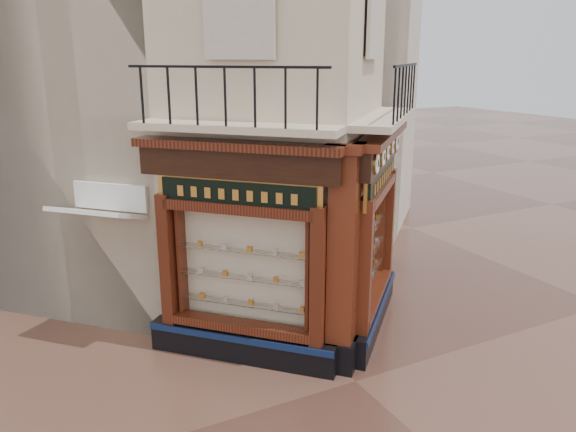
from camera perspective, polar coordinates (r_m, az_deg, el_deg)
ground at (r=9.97m, az=6.87°, el=-16.32°), size 80.00×80.00×0.00m
main_building at (r=13.96m, az=-7.22°, el=18.69°), size 11.31×11.31×12.00m
neighbour_left at (r=15.73m, az=-19.26°, el=15.82°), size 11.31×11.31×11.00m
neighbour_right at (r=17.18m, az=-2.04°, el=16.60°), size 11.31×11.31×11.00m
shopfront_left at (r=9.74m, az=-4.85°, el=-4.09°), size 2.86×2.86×3.98m
shopfront_right at (r=11.05m, az=8.76°, el=-1.77°), size 2.86×2.86×3.98m
corner_pilaster at (r=9.47m, az=5.58°, el=-4.90°), size 0.85×0.85×3.98m
balcony at (r=9.76m, az=2.79°, el=9.52°), size 5.94×2.97×1.03m
clock_a at (r=9.31m, az=8.95°, el=5.32°), size 0.30×0.30×0.37m
clock_b at (r=9.98m, az=9.58°, el=6.00°), size 0.30×0.30×0.37m
clock_c at (r=10.53m, az=10.05°, el=6.50°), size 0.28×0.28×0.34m
clock_d at (r=11.15m, az=10.52°, el=6.99°), size 0.26×0.26×0.32m
clock_e at (r=11.80m, az=10.95°, el=7.45°), size 0.32×0.32×0.41m
awning at (r=11.57m, az=-17.72°, el=-12.16°), size 1.74×1.74×0.35m
signboard_left at (r=9.35m, az=-5.19°, el=2.23°), size 2.13×2.13×0.57m
signboard_right at (r=10.75m, az=9.42°, el=3.90°), size 2.24×2.24×0.60m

